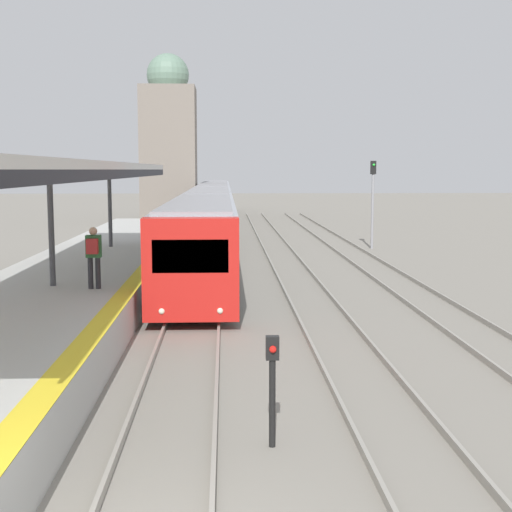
# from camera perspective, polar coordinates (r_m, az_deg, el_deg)

# --- Properties ---
(platform_canopy) EXTENTS (4.00, 25.20, 3.40)m
(platform_canopy) POSITION_cam_1_polar(r_m,az_deg,el_deg) (20.24, -16.10, 6.88)
(platform_canopy) COLOR beige
(platform_canopy) RESTS_ON station_platform
(person_on_platform) EXTENTS (0.40, 0.40, 1.66)m
(person_on_platform) POSITION_cam_1_polar(r_m,az_deg,el_deg) (19.55, -12.88, 0.27)
(person_on_platform) COLOR #2D2D33
(person_on_platform) RESTS_ON station_platform
(train_near) EXTENTS (2.54, 59.14, 3.09)m
(train_near) POSITION_cam_1_polar(r_m,az_deg,el_deg) (47.85, -3.58, 3.93)
(train_near) COLOR red
(train_near) RESTS_ON ground_plane
(signal_post_near) EXTENTS (0.20, 0.21, 1.73)m
(signal_post_near) POSITION_cam_1_polar(r_m,az_deg,el_deg) (10.92, 1.32, -9.76)
(signal_post_near) COLOR black
(signal_post_near) RESTS_ON ground_plane
(signal_mast_far) EXTENTS (0.28, 0.29, 4.67)m
(signal_mast_far) POSITION_cam_1_polar(r_m,az_deg,el_deg) (38.38, 9.33, 4.97)
(signal_mast_far) COLOR gray
(signal_mast_far) RESTS_ON ground_plane
(distant_domed_building) EXTENTS (4.37, 4.37, 13.37)m
(distant_domed_building) POSITION_cam_1_polar(r_m,az_deg,el_deg) (58.44, -6.99, 9.00)
(distant_domed_building) COLOR slate
(distant_domed_building) RESTS_ON ground_plane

